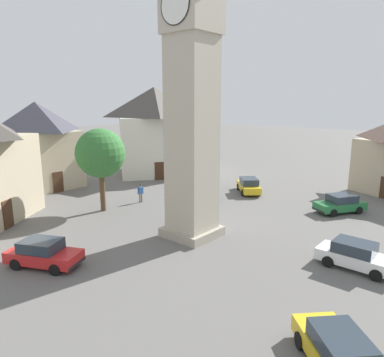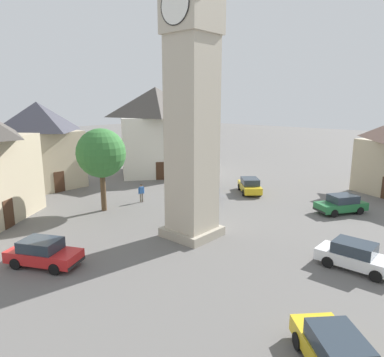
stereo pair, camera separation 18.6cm
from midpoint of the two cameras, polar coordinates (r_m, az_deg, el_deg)
ground_plane at (r=24.83m, az=0.22°, el=-9.09°), size 200.00×200.00×0.00m
clock_tower at (r=23.51m, az=0.25°, el=23.09°), size 3.96×3.96×22.95m
car_blue_kerb at (r=33.07m, az=1.21°, el=-2.20°), size 1.98×4.21×1.53m
car_silver_kerb at (r=31.84m, az=22.93°, el=-3.78°), size 3.63×4.39×1.53m
car_red_corner at (r=14.27m, az=22.38°, el=-24.41°), size 4.14×4.08×1.53m
car_white_side at (r=21.95m, az=-22.48°, el=-10.92°), size 4.45×3.35×1.53m
car_black_far at (r=21.92m, az=24.96°, el=-11.18°), size 4.13×1.82×1.53m
car_green_alley at (r=36.10m, az=9.35°, el=-1.11°), size 4.08×4.14×1.53m
pedestrian at (r=32.70m, az=-7.95°, el=-2.04°), size 0.34×0.53×1.69m
tree at (r=30.06m, az=-14.15°, el=3.91°), size 4.03×4.03×6.90m
building_corner_back at (r=40.83m, az=-23.05°, el=5.07°), size 7.38×7.05×8.97m
building_hall_far at (r=44.97m, az=-5.64°, el=7.71°), size 12.04×12.14×10.69m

